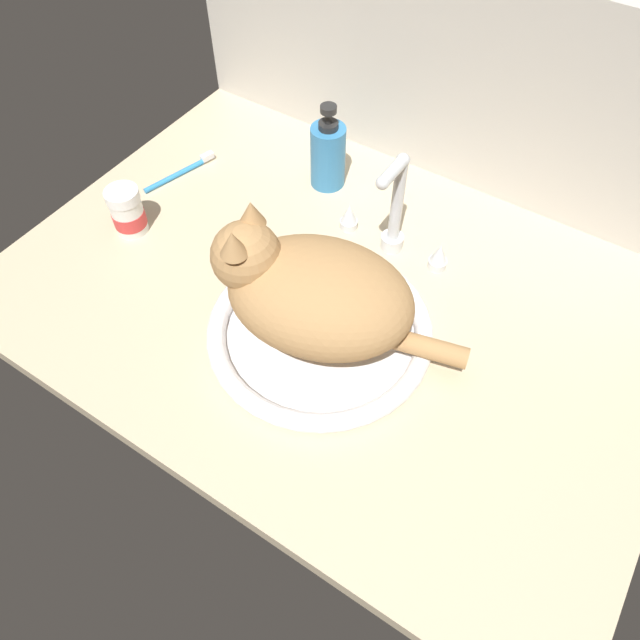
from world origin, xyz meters
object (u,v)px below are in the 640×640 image
(soap_pump_bottle, at_px, (328,155))
(toothbrush, at_px, (182,172))
(sink_basin, at_px, (320,330))
(cat, at_px, (308,290))
(pill_bottle, at_px, (128,212))
(faucet, at_px, (394,217))

(soap_pump_bottle, xyz_separation_m, toothbrush, (-0.25, -0.14, -0.06))
(toothbrush, bearing_deg, sink_basin, -22.18)
(cat, xyz_separation_m, toothbrush, (-0.42, 0.18, -0.10))
(sink_basin, height_order, toothbrush, sink_basin)
(soap_pump_bottle, bearing_deg, cat, -62.12)
(pill_bottle, bearing_deg, sink_basin, -1.93)
(pill_bottle, bearing_deg, cat, -2.67)
(cat, bearing_deg, soap_pump_bottle, 117.88)
(sink_basin, height_order, soap_pump_bottle, soap_pump_bottle)
(cat, bearing_deg, toothbrush, 156.43)
(faucet, distance_m, toothbrush, 0.45)
(toothbrush, bearing_deg, soap_pump_bottle, 28.31)
(sink_basin, bearing_deg, cat, -166.24)
(pill_bottle, distance_m, toothbrush, 0.17)
(faucet, relative_size, cat, 0.54)
(sink_basin, bearing_deg, faucet, 90.00)
(cat, relative_size, toothbrush, 2.50)
(faucet, xyz_separation_m, cat, (-0.02, -0.23, 0.03))
(pill_bottle, bearing_deg, faucet, 27.17)
(faucet, bearing_deg, toothbrush, -174.01)
(sink_basin, height_order, cat, cat)
(faucet, distance_m, soap_pump_bottle, 0.21)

